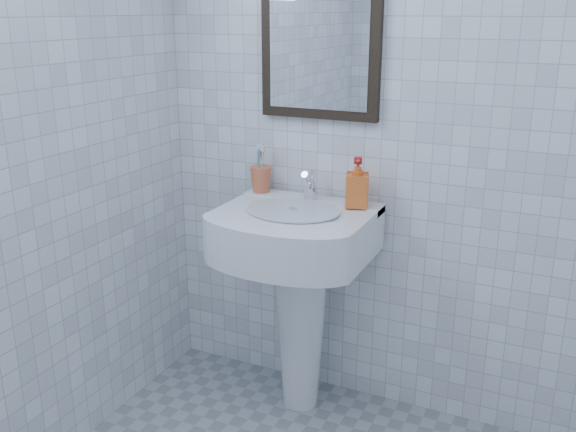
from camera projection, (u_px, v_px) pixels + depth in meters
The scene contains 6 objects.
wall_back at pixel (417, 122), 2.47m from camera, with size 2.20×0.02×2.50m, color silver.
washbasin at pixel (299, 275), 2.64m from camera, with size 0.60×0.44×0.92m.
faucet at pixel (310, 188), 2.63m from camera, with size 0.05×0.12×0.13m.
toothbrush_cup at pixel (261, 179), 2.74m from camera, with size 0.09×0.09×0.11m, color #D0633C, non-canonical shape.
soap_dispenser at pixel (357, 182), 2.53m from camera, with size 0.09×0.09×0.20m, color #CC3F13.
wall_mirror at pixel (320, 40), 2.52m from camera, with size 0.50×0.04×0.62m.
Camera 1 is at (0.59, -1.24, 1.67)m, focal length 40.00 mm.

